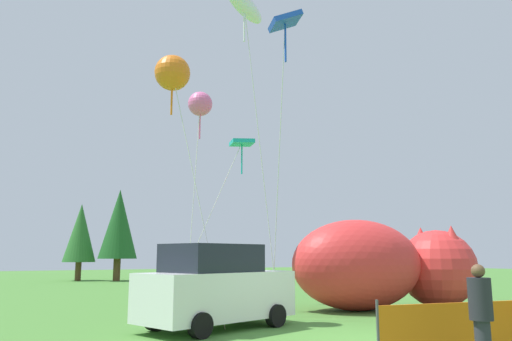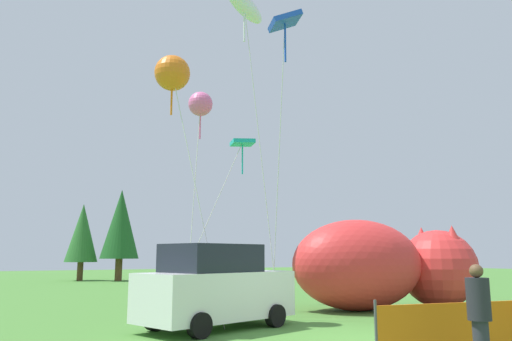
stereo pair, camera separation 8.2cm
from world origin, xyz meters
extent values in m
plane|color=#477F33|center=(0.00, 0.00, 0.00)|extent=(120.00, 120.00, 0.00)
cube|color=white|center=(-1.95, 3.23, 0.84)|extent=(4.48, 2.85, 1.18)
cube|color=#1E232D|center=(-2.15, 3.18, 1.78)|extent=(2.65, 2.19, 0.71)
cylinder|color=black|center=(-0.95, 4.42, 0.29)|extent=(0.63, 0.40, 0.58)
cylinder|color=black|center=(-0.47, 2.77, 0.29)|extent=(0.63, 0.40, 0.58)
cylinder|color=black|center=(-3.43, 3.70, 0.29)|extent=(0.63, 0.40, 0.58)
cylinder|color=black|center=(-2.95, 2.05, 0.29)|extent=(0.63, 0.40, 0.58)
cube|color=#267F33|center=(1.95, -1.90, 0.43)|extent=(0.68, 0.68, 0.03)
cube|color=#267F33|center=(1.79, -2.06, 0.64)|extent=(0.34, 0.34, 0.43)
cylinder|color=#A5A5AD|center=(1.95, -1.61, 0.21)|extent=(0.02, 0.02, 0.43)
cylinder|color=#A5A5AD|center=(2.24, -1.90, 0.21)|extent=(0.02, 0.02, 0.43)
cylinder|color=#A5A5AD|center=(1.66, -1.90, 0.21)|extent=(0.02, 0.02, 0.43)
cylinder|color=#A5A5AD|center=(1.95, -2.19, 0.21)|extent=(0.02, 0.02, 0.43)
ellipsoid|color=red|center=(4.06, 4.67, 1.54)|extent=(5.24, 4.07, 3.08)
ellipsoid|color=yellow|center=(4.06, 4.67, 0.85)|extent=(3.43, 2.93, 1.38)
sphere|color=red|center=(7.23, 3.92, 1.38)|extent=(2.77, 2.77, 2.77)
cone|color=red|center=(7.23, 4.61, 2.49)|extent=(0.78, 0.78, 0.83)
cone|color=red|center=(7.23, 3.22, 2.49)|extent=(0.78, 0.78, 0.83)
cylinder|color=#4C4C51|center=(-1.46, -2.04, 0.54)|extent=(0.05, 0.05, 1.09)
cylinder|color=#26262D|center=(-0.37, -3.27, 1.15)|extent=(0.37, 0.37, 0.67)
sphere|color=brown|center=(-0.37, -3.27, 1.59)|extent=(0.22, 0.22, 0.22)
cylinder|color=silver|center=(0.23, 3.67, 4.43)|extent=(0.19, 1.15, 8.85)
cube|color=blue|center=(0.15, 3.10, 8.85)|extent=(1.15, 1.16, 0.51)
cylinder|color=blue|center=(0.15, 3.10, 8.15)|extent=(0.06, 0.06, 1.20)
cylinder|color=silver|center=(-2.26, 4.00, 3.63)|extent=(0.93, 1.93, 7.27)
sphere|color=orange|center=(-2.71, 4.95, 7.26)|extent=(1.07, 1.07, 1.07)
cylinder|color=orange|center=(-2.71, 4.95, 6.56)|extent=(0.06, 0.06, 1.20)
cylinder|color=silver|center=(0.29, 8.74, 3.19)|extent=(2.97, 0.07, 6.40)
cube|color=#19B2B2|center=(1.76, 8.77, 6.39)|extent=(1.12, 1.12, 0.21)
cylinder|color=#19B2B2|center=(1.76, 8.77, 5.69)|extent=(0.06, 0.06, 1.20)
cylinder|color=silver|center=(0.35, 4.92, 5.15)|extent=(0.91, 0.71, 10.29)
ellipsoid|color=white|center=(-0.08, 5.25, 10.29)|extent=(2.19, 1.58, 0.94)
cylinder|color=white|center=(-0.08, 5.25, 9.59)|extent=(0.06, 0.06, 1.20)
cylinder|color=silver|center=(-1.15, 6.82, 3.63)|extent=(0.87, 1.13, 7.26)
sphere|color=pink|center=(-0.73, 7.36, 7.26)|extent=(0.88, 0.88, 0.88)
cylinder|color=pink|center=(-0.73, 7.36, 6.56)|extent=(0.06, 0.06, 1.20)
cylinder|color=brown|center=(2.36, 29.19, 0.81)|extent=(0.52, 0.52, 1.63)
cone|color=#1E5623|center=(2.36, 29.19, 4.23)|extent=(2.86, 2.86, 5.20)
cylinder|color=brown|center=(-0.05, 30.98, 0.69)|extent=(0.44, 0.44, 1.37)
cone|color=#2D6B2D|center=(-0.05, 30.98, 3.57)|extent=(2.41, 2.41, 4.39)
camera|label=1|loc=(-7.74, -8.64, 1.84)|focal=35.00mm
camera|label=2|loc=(-7.67, -8.68, 1.84)|focal=35.00mm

